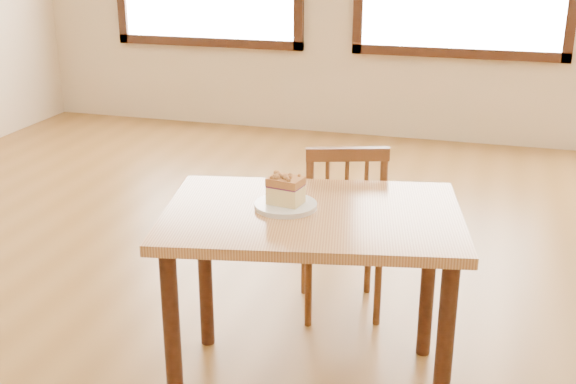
{
  "coord_description": "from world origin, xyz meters",
  "views": [
    {
      "loc": [
        0.64,
        -2.14,
        1.71
      ],
      "look_at": [
        -0.07,
        0.25,
        0.8
      ],
      "focal_mm": 45.0,
      "sensor_mm": 36.0,
      "label": 1
    }
  ],
  "objects_px": {
    "cafe_table_main": "(312,240)",
    "plate": "(286,206)",
    "cafe_chair_main": "(342,227)",
    "cake_slice": "(285,189)"
  },
  "relations": [
    {
      "from": "cafe_table_main",
      "to": "cafe_chair_main",
      "type": "height_order",
      "value": "cafe_chair_main"
    },
    {
      "from": "cafe_table_main",
      "to": "plate",
      "type": "xyz_separation_m",
      "value": [
        -0.1,
        0.0,
        0.12
      ]
    },
    {
      "from": "cafe_table_main",
      "to": "cake_slice",
      "type": "height_order",
      "value": "cake_slice"
    },
    {
      "from": "cafe_table_main",
      "to": "cake_slice",
      "type": "bearing_deg",
      "value": 166.25
    },
    {
      "from": "cafe_chair_main",
      "to": "cake_slice",
      "type": "distance_m",
      "value": 0.73
    },
    {
      "from": "cafe_table_main",
      "to": "cake_slice",
      "type": "xyz_separation_m",
      "value": [
        -0.1,
        0.0,
        0.19
      ]
    },
    {
      "from": "cafe_table_main",
      "to": "plate",
      "type": "bearing_deg",
      "value": 166.31
    },
    {
      "from": "plate",
      "to": "cafe_chair_main",
      "type": "bearing_deg",
      "value": 82.31
    },
    {
      "from": "cafe_chair_main",
      "to": "plate",
      "type": "xyz_separation_m",
      "value": [
        -0.08,
        -0.62,
        0.32
      ]
    },
    {
      "from": "cake_slice",
      "to": "plate",
      "type": "bearing_deg",
      "value": 3.28
    }
  ]
}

